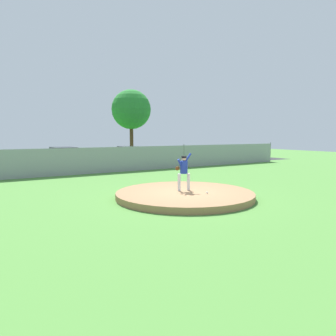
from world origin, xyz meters
The scene contains 10 objects.
ground_plane centered at (0.00, 6.00, 0.00)m, with size 80.00×80.00×0.00m, color #4C8438.
asphalt_strip centered at (0.00, 14.50, 0.00)m, with size 44.00×7.00×0.01m, color #2B2B2D.
pitchers_mound centered at (0.00, 0.00, 0.13)m, with size 5.79×5.79×0.26m, color #99704C.
pitcher_youth centered at (0.10, 0.23, 1.18)m, with size 0.77×0.32×1.61m.
baseball centered at (0.52, -0.84, 0.30)m, with size 0.07×0.07×0.07m, color white.
chainlink_fence centered at (0.00, 10.00, 0.90)m, with size 34.86×0.07×1.89m.
parked_car_champagne centered at (-1.41, 14.75, 0.80)m, with size 1.88×4.67×1.67m.
parked_car_slate centered at (4.25, 14.44, 0.78)m, with size 2.05×4.47×1.63m.
traffic_cone_orange centered at (-3.54, 13.45, 0.26)m, with size 0.40×0.40×0.55m.
tree_bushy_near centered at (8.49, 23.01, 5.58)m, with size 4.61×4.61×7.92m.
Camera 1 is at (-7.44, -10.52, 2.65)m, focal length 33.09 mm.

